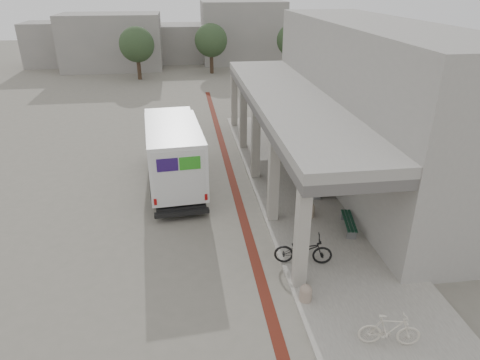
{
  "coord_description": "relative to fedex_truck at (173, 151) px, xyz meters",
  "views": [
    {
      "loc": [
        -1.13,
        -13.76,
        8.63
      ],
      "look_at": [
        0.9,
        1.04,
        1.6
      ],
      "focal_mm": 32.0,
      "sensor_mm": 36.0,
      "label": 1
    }
  ],
  "objects": [
    {
      "name": "tree_right",
      "position": [
        11.67,
        24.6,
        1.56
      ],
      "size": [
        3.2,
        3.2,
        4.8
      ],
      "color": "#38281C",
      "rests_on": "ground"
    },
    {
      "name": "tree_left",
      "position": [
        -3.33,
        23.6,
        1.56
      ],
      "size": [
        3.2,
        3.2,
        4.8
      ],
      "color": "#38281C",
      "rests_on": "ground"
    },
    {
      "name": "bench",
      "position": [
        6.44,
        -5.09,
        -1.22
      ],
      "size": [
        0.66,
        1.66,
        0.38
      ],
      "rotation": [
        0.0,
        0.0,
        -0.2
      ],
      "color": "gray",
      "rests_on": "sidewalk"
    },
    {
      "name": "tree_mid",
      "position": [
        3.67,
        25.6,
        1.56
      ],
      "size": [
        3.2,
        3.2,
        4.8
      ],
      "color": "#38281C",
      "rests_on": "ground"
    },
    {
      "name": "distant_backdrop",
      "position": [
        -1.18,
        31.48,
        1.09
      ],
      "size": [
        28.0,
        10.0,
        6.5
      ],
      "color": "gray",
      "rests_on": "ground"
    },
    {
      "name": "bike_lane_stripe",
      "position": [
        2.67,
        -2.4,
        -1.61
      ],
      "size": [
        0.35,
        40.0,
        0.01
      ],
      "primitive_type": "cube",
      "color": "#501A10",
      "rests_on": "ground"
    },
    {
      "name": "ground",
      "position": [
        1.67,
        -4.4,
        -1.62
      ],
      "size": [
        120.0,
        120.0,
        0.0
      ],
      "primitive_type": "plane",
      "color": "#6B685C",
      "rests_on": "ground"
    },
    {
      "name": "bicycle_cream",
      "position": [
        5.4,
        -10.6,
        -1.02
      ],
      "size": [
        1.64,
        0.77,
        0.95
      ],
      "primitive_type": "imported",
      "rotation": [
        0.0,
        0.0,
        1.36
      ],
      "color": "beige",
      "rests_on": "sidewalk"
    },
    {
      "name": "bollard_near",
      "position": [
        3.77,
        -8.69,
        -1.23
      ],
      "size": [
        0.36,
        0.36,
        0.54
      ],
      "color": "gray",
      "rests_on": "sidewalk"
    },
    {
      "name": "utility_cabinet",
      "position": [
        5.97,
        -2.32,
        -0.98
      ],
      "size": [
        0.59,
        0.71,
        1.04
      ],
      "primitive_type": "cube",
      "rotation": [
        0.0,
        0.0,
        -0.22
      ],
      "color": "slate",
      "rests_on": "sidewalk"
    },
    {
      "name": "bollard_far",
      "position": [
        5.24,
        -3.98,
        -1.19
      ],
      "size": [
        0.41,
        0.41,
        0.61
      ],
      "color": "gray",
      "rests_on": "sidewalk"
    },
    {
      "name": "bicycle_black",
      "position": [
        4.17,
        -6.9,
        -1.0
      ],
      "size": [
        1.99,
        1.0,
        1.0
      ],
      "primitive_type": "imported",
      "rotation": [
        0.0,
        0.0,
        1.39
      ],
      "color": "black",
      "rests_on": "sidewalk"
    },
    {
      "name": "fedex_truck",
      "position": [
        0.0,
        0.0,
        0.0
      ],
      "size": [
        2.74,
        7.27,
        3.04
      ],
      "rotation": [
        0.0,
        0.0,
        0.08
      ],
      "color": "black",
      "rests_on": "ground"
    },
    {
      "name": "transit_building",
      "position": [
        8.5,
        0.1,
        1.78
      ],
      "size": [
        7.6,
        17.0,
        7.0
      ],
      "color": "gray",
      "rests_on": "ground"
    },
    {
      "name": "sidewalk",
      "position": [
        5.67,
        -4.4,
        -1.56
      ],
      "size": [
        4.4,
        28.0,
        0.12
      ],
      "primitive_type": "cube",
      "color": "gray",
      "rests_on": "ground"
    }
  ]
}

